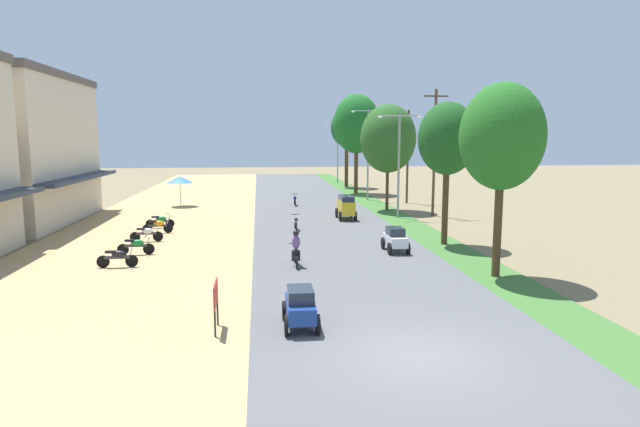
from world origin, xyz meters
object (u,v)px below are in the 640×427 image
at_px(median_tree_third, 388,139).
at_px(median_tree_fourth, 356,124).
at_px(street_signboard, 216,297).
at_px(streetlamp_mid, 368,148).
at_px(parked_motorbike_fifth, 160,220).
at_px(vendor_umbrella, 180,180).
at_px(car_van_yellow, 346,206).
at_px(streetlamp_far, 338,147).
at_px(median_tree_fifth, 347,128).
at_px(motorbike_foreground_rider, 296,249).
at_px(car_hatchback_white, 395,239).
at_px(median_tree_second, 447,139).
at_px(median_tree_nearest, 502,137).
at_px(car_hatchback_blue, 300,306).
at_px(parked_motorbike_fourth, 158,225).
at_px(parked_motorbike_nearest, 118,257).
at_px(streetlamp_near, 399,158).
at_px(motorbike_ahead_third, 295,200).
at_px(utility_pole_near, 434,151).
at_px(parked_motorbike_third, 147,233).
at_px(utility_pole_far, 408,155).
at_px(parked_motorbike_second, 136,245).
at_px(motorbike_ahead_second, 296,222).

xyz_separation_m(median_tree_third, median_tree_fourth, (-0.11, 13.03, 1.42)).
xyz_separation_m(street_signboard, streetlamp_mid, (11.30, 32.43, 3.68)).
bearing_deg(parked_motorbike_fifth, median_tree_fourth, 50.18).
relative_size(street_signboard, vendor_umbrella, 0.59).
xyz_separation_m(median_tree_third, car_van_yellow, (-4.01, -4.32, -4.68)).
bearing_deg(median_tree_fourth, streetlamp_far, 90.09).
distance_m(median_tree_fifth, motorbike_foreground_rider, 39.05).
relative_size(car_hatchback_white, car_van_yellow, 0.83).
bearing_deg(median_tree_second, streetlamp_mid, 90.06).
relative_size(median_tree_nearest, motorbike_foreground_rider, 4.44).
relative_size(parked_motorbike_fifth, median_tree_fifth, 0.20).
relative_size(median_tree_nearest, median_tree_fifth, 0.89).
height_order(parked_motorbike_fifth, car_hatchback_blue, car_hatchback_blue).
bearing_deg(vendor_umbrella, median_tree_fourth, 27.59).
bearing_deg(parked_motorbike_fifth, car_hatchback_white, -33.52).
xyz_separation_m(parked_motorbike_fourth, street_signboard, (4.77, -17.10, 0.55)).
bearing_deg(vendor_umbrella, median_tree_nearest, -56.50).
bearing_deg(median_tree_fifth, parked_motorbike_fifth, -121.81).
relative_size(median_tree_fourth, car_van_yellow, 4.19).
distance_m(parked_motorbike_nearest, median_tree_nearest, 17.30).
height_order(streetlamp_near, motorbike_ahead_third, streetlamp_near).
distance_m(median_tree_fifth, streetlamp_far, 6.21).
distance_m(median_tree_second, utility_pole_near, 10.96).
bearing_deg(median_tree_nearest, streetlamp_far, 89.81).
distance_m(parked_motorbike_nearest, median_tree_fifth, 40.91).
bearing_deg(streetlamp_far, car_hatchback_blue, -99.72).
bearing_deg(parked_motorbike_nearest, car_hatchback_blue, -48.48).
xyz_separation_m(parked_motorbike_third, streetlamp_mid, (16.20, 17.98, 4.23)).
distance_m(streetlamp_far, utility_pole_far, 21.16).
height_order(median_tree_fourth, car_hatchback_blue, median_tree_fourth).
bearing_deg(utility_pole_near, parked_motorbike_fifth, -169.67).
bearing_deg(median_tree_second, median_tree_third, 89.54).
xyz_separation_m(parked_motorbike_third, parked_motorbike_fourth, (0.13, 2.65, 0.00)).
relative_size(utility_pole_far, motorbike_foreground_rider, 4.53).
relative_size(streetlamp_near, utility_pole_far, 0.91).
height_order(parked_motorbike_second, median_tree_third, median_tree_third).
relative_size(parked_motorbike_fourth, motorbike_ahead_third, 1.00).
height_order(parked_motorbike_third, vendor_umbrella, vendor_umbrella).
height_order(streetlamp_far, utility_pole_far, utility_pole_far).
relative_size(streetlamp_near, car_hatchback_blue, 3.69).
bearing_deg(parked_motorbike_fifth, median_tree_nearest, -40.65).
distance_m(parked_motorbike_fourth, median_tree_second, 17.69).
relative_size(median_tree_fourth, motorbike_ahead_second, 5.61).
bearing_deg(streetlamp_mid, parked_motorbike_fifth, -140.32).
distance_m(median_tree_second, motorbike_foreground_rider, 10.53).
relative_size(streetlamp_near, motorbike_ahead_third, 4.11).
bearing_deg(vendor_umbrella, median_tree_second, -47.33).
relative_size(car_hatchback_blue, motorbike_ahead_third, 1.11).
bearing_deg(vendor_umbrella, car_van_yellow, -34.61).
relative_size(parked_motorbike_nearest, parked_motorbike_second, 1.00).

